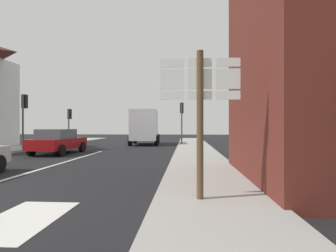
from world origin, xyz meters
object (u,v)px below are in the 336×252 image
Objects in this scene: route_sign_post at (200,109)px; traffic_light_far_left at (69,118)px; sedan_far at (58,141)px; traffic_light_near_left at (24,109)px; traffic_light_far_right at (182,114)px; delivery_truck at (145,126)px.

traffic_light_far_left reaches higher than route_sign_post.
sedan_far is 1.34× the size of route_sign_post.
sedan_far is 1.15× the size of traffic_light_near_left.
traffic_light_far_right is at bearing -4.96° from traffic_light_far_left.
traffic_light_near_left reaches higher than sedan_far.
traffic_light_far_left is 7.11m from traffic_light_near_left.
route_sign_post is 18.09m from traffic_light_far_right.
delivery_truck is 1.60× the size of traffic_light_far_left.
route_sign_post is 1.00× the size of traffic_light_far_left.
sedan_far is 4.00m from traffic_light_near_left.
traffic_light_far_left is at bearing 120.00° from route_sign_post.
traffic_light_near_left reaches higher than traffic_light_far_left.
traffic_light_far_right reaches higher than delivery_truck.
traffic_light_near_left is at bearing -148.85° from traffic_light_far_right.
route_sign_post is 16.15m from traffic_light_near_left.
traffic_light_far_right reaches higher than traffic_light_far_left.
traffic_light_near_left is at bearing -135.02° from delivery_truck.
traffic_light_near_left reaches higher than delivery_truck.
delivery_truck is at bearing -1.13° from traffic_light_far_left.
traffic_light_far_right is at bearing 31.15° from traffic_light_near_left.
delivery_truck is (3.91, 8.57, 0.89)m from sedan_far.
traffic_light_near_left is (-10.27, -6.21, 0.05)m from traffic_light_far_right.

